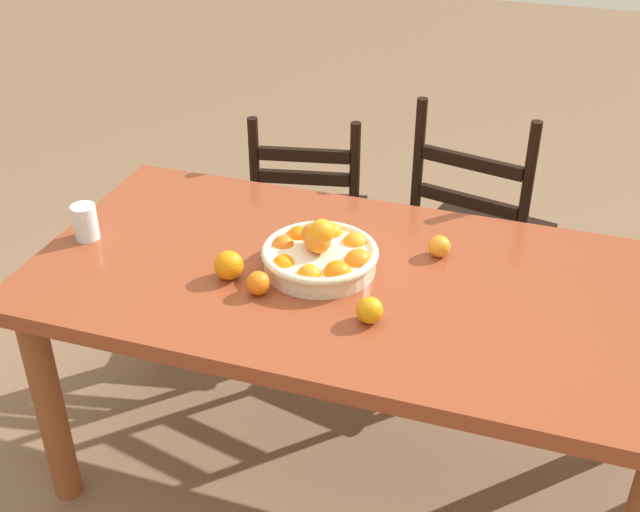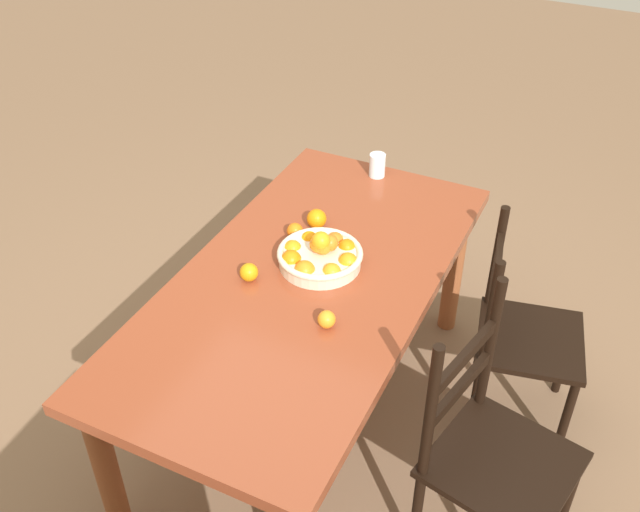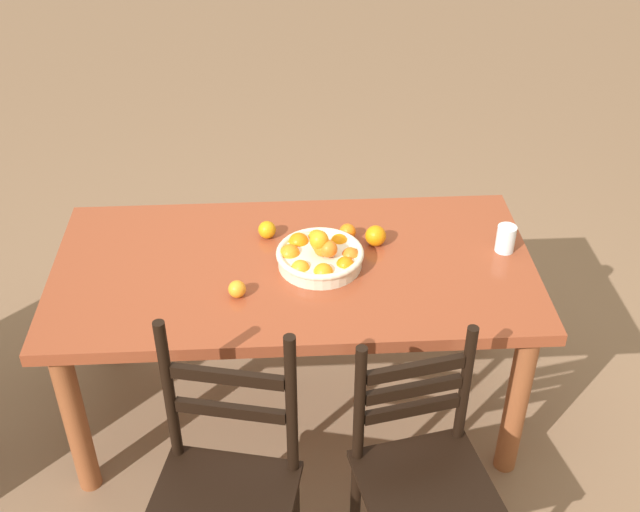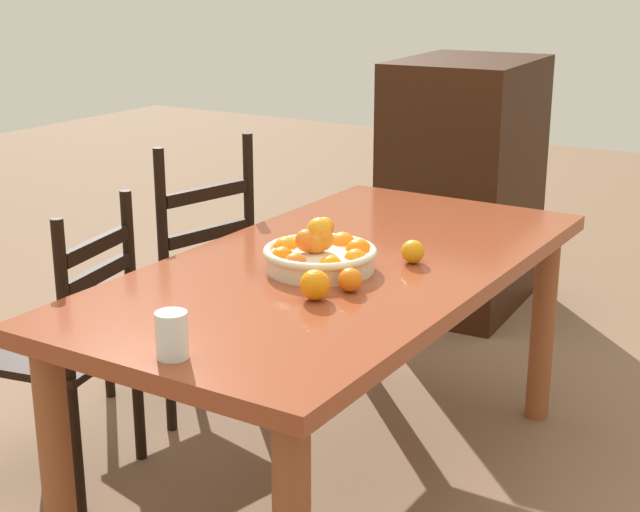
{
  "view_description": "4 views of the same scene",
  "coord_description": "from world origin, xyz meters",
  "px_view_note": "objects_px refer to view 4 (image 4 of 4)",
  "views": [
    {
      "loc": [
        0.48,
        -1.75,
        1.93
      ],
      "look_at": [
        -0.1,
        0.01,
        0.78
      ],
      "focal_mm": 45.07,
      "sensor_mm": 36.0,
      "label": 1
    },
    {
      "loc": [
        1.84,
        0.94,
        2.39
      ],
      "look_at": [
        -0.1,
        0.01,
        0.78
      ],
      "focal_mm": 40.78,
      "sensor_mm": 36.0,
      "label": 2
    },
    {
      "loc": [
        0.04,
        2.35,
        2.45
      ],
      "look_at": [
        -0.1,
        0.01,
        0.78
      ],
      "focal_mm": 44.61,
      "sensor_mm": 36.0,
      "label": 3
    },
    {
      "loc": [
        -2.25,
        -1.33,
        1.56
      ],
      "look_at": [
        -0.1,
        0.01,
        0.78
      ],
      "focal_mm": 53.56,
      "sensor_mm": 36.0,
      "label": 4
    }
  ],
  "objects_px": {
    "drinking_glass": "(172,335)",
    "chair_by_cabinet": "(184,285)",
    "cabinet": "(464,185)",
    "orange_loose_1": "(413,252)",
    "orange_loose_0": "(325,227)",
    "orange_loose_2": "(350,280)",
    "orange_loose_3": "(315,285)",
    "fruit_bowl": "(320,255)",
    "chair_near_window": "(67,349)",
    "dining_table": "(340,293)"
  },
  "relations": [
    {
      "from": "drinking_glass",
      "to": "chair_by_cabinet",
      "type": "bearing_deg",
      "value": 39.05
    },
    {
      "from": "fruit_bowl",
      "to": "orange_loose_0",
      "type": "bearing_deg",
      "value": 29.54
    },
    {
      "from": "chair_by_cabinet",
      "to": "drinking_glass",
      "type": "height_order",
      "value": "chair_by_cabinet"
    },
    {
      "from": "orange_loose_0",
      "to": "drinking_glass",
      "type": "distance_m",
      "value": 1.02
    },
    {
      "from": "fruit_bowl",
      "to": "orange_loose_1",
      "type": "relative_size",
      "value": 4.73
    },
    {
      "from": "chair_by_cabinet",
      "to": "orange_loose_0",
      "type": "height_order",
      "value": "chair_by_cabinet"
    },
    {
      "from": "chair_by_cabinet",
      "to": "orange_loose_0",
      "type": "bearing_deg",
      "value": 98.59
    },
    {
      "from": "drinking_glass",
      "to": "chair_near_window",
      "type": "bearing_deg",
      "value": 62.23
    },
    {
      "from": "dining_table",
      "to": "orange_loose_1",
      "type": "distance_m",
      "value": 0.25
    },
    {
      "from": "chair_by_cabinet",
      "to": "cabinet",
      "type": "xyz_separation_m",
      "value": [
        1.52,
        -0.41,
        0.12
      ]
    },
    {
      "from": "orange_loose_1",
      "to": "orange_loose_0",
      "type": "bearing_deg",
      "value": 73.86
    },
    {
      "from": "cabinet",
      "to": "orange_loose_2",
      "type": "height_order",
      "value": "cabinet"
    },
    {
      "from": "chair_near_window",
      "to": "orange_loose_3",
      "type": "xyz_separation_m",
      "value": [
        0.07,
        -0.85,
        0.34
      ]
    },
    {
      "from": "fruit_bowl",
      "to": "orange_loose_1",
      "type": "height_order",
      "value": "fruit_bowl"
    },
    {
      "from": "chair_by_cabinet",
      "to": "orange_loose_3",
      "type": "height_order",
      "value": "chair_by_cabinet"
    },
    {
      "from": "orange_loose_0",
      "to": "orange_loose_2",
      "type": "bearing_deg",
      "value": -141.11
    },
    {
      "from": "cabinet",
      "to": "orange_loose_0",
      "type": "relative_size",
      "value": 18.66
    },
    {
      "from": "chair_near_window",
      "to": "orange_loose_2",
      "type": "height_order",
      "value": "chair_near_window"
    },
    {
      "from": "cabinet",
      "to": "orange_loose_3",
      "type": "height_order",
      "value": "cabinet"
    },
    {
      "from": "fruit_bowl",
      "to": "orange_loose_1",
      "type": "distance_m",
      "value": 0.27
    },
    {
      "from": "chair_by_cabinet",
      "to": "orange_loose_1",
      "type": "relative_size",
      "value": 14.68
    },
    {
      "from": "chair_by_cabinet",
      "to": "orange_loose_2",
      "type": "relative_size",
      "value": 15.63
    },
    {
      "from": "cabinet",
      "to": "orange_loose_1",
      "type": "relative_size",
      "value": 16.96
    },
    {
      "from": "orange_loose_0",
      "to": "chair_by_cabinet",
      "type": "bearing_deg",
      "value": 86.02
    },
    {
      "from": "cabinet",
      "to": "orange_loose_1",
      "type": "distance_m",
      "value": 1.77
    },
    {
      "from": "fruit_bowl",
      "to": "orange_loose_2",
      "type": "distance_m",
      "value": 0.2
    },
    {
      "from": "dining_table",
      "to": "orange_loose_2",
      "type": "distance_m",
      "value": 0.29
    },
    {
      "from": "fruit_bowl",
      "to": "drinking_glass",
      "type": "relative_size",
      "value": 3.06
    },
    {
      "from": "dining_table",
      "to": "orange_loose_1",
      "type": "bearing_deg",
      "value": -62.46
    },
    {
      "from": "chair_near_window",
      "to": "orange_loose_3",
      "type": "distance_m",
      "value": 0.92
    },
    {
      "from": "cabinet",
      "to": "orange_loose_3",
      "type": "distance_m",
      "value": 2.14
    },
    {
      "from": "chair_by_cabinet",
      "to": "drinking_glass",
      "type": "relative_size",
      "value": 9.49
    },
    {
      "from": "orange_loose_0",
      "to": "orange_loose_1",
      "type": "distance_m",
      "value": 0.37
    },
    {
      "from": "orange_loose_0",
      "to": "orange_loose_1",
      "type": "height_order",
      "value": "orange_loose_1"
    },
    {
      "from": "cabinet",
      "to": "orange_loose_0",
      "type": "bearing_deg",
      "value": -176.48
    },
    {
      "from": "fruit_bowl",
      "to": "orange_loose_3",
      "type": "height_order",
      "value": "fruit_bowl"
    },
    {
      "from": "chair_near_window",
      "to": "orange_loose_0",
      "type": "height_order",
      "value": "chair_near_window"
    },
    {
      "from": "chair_near_window",
      "to": "orange_loose_1",
      "type": "bearing_deg",
      "value": 105.65
    },
    {
      "from": "chair_near_window",
      "to": "dining_table",
      "type": "bearing_deg",
      "value": 105.56
    },
    {
      "from": "chair_by_cabinet",
      "to": "dining_table",
      "type": "bearing_deg",
      "value": 85.52
    },
    {
      "from": "orange_loose_0",
      "to": "drinking_glass",
      "type": "bearing_deg",
      "value": -167.38
    },
    {
      "from": "chair_near_window",
      "to": "orange_loose_2",
      "type": "relative_size",
      "value": 14.17
    },
    {
      "from": "orange_loose_2",
      "to": "orange_loose_3",
      "type": "height_order",
      "value": "orange_loose_3"
    },
    {
      "from": "dining_table",
      "to": "fruit_bowl",
      "type": "relative_size",
      "value": 5.51
    },
    {
      "from": "cabinet",
      "to": "fruit_bowl",
      "type": "height_order",
      "value": "cabinet"
    },
    {
      "from": "orange_loose_2",
      "to": "orange_loose_1",
      "type": "bearing_deg",
      "value": -5.23
    },
    {
      "from": "fruit_bowl",
      "to": "orange_loose_2",
      "type": "relative_size",
      "value": 5.04
    },
    {
      "from": "chair_near_window",
      "to": "fruit_bowl",
      "type": "bearing_deg",
      "value": 99.7
    },
    {
      "from": "cabinet",
      "to": "orange_loose_0",
      "type": "xyz_separation_m",
      "value": [
        -1.56,
        -0.2,
        0.19
      ]
    },
    {
      "from": "chair_by_cabinet",
      "to": "fruit_bowl",
      "type": "relative_size",
      "value": 3.1
    }
  ]
}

